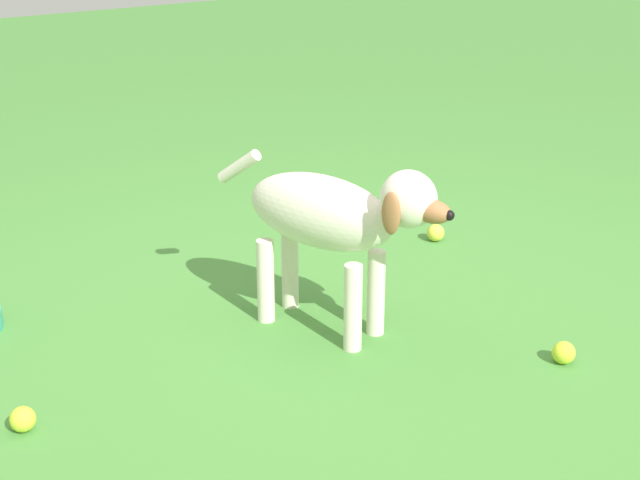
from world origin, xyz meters
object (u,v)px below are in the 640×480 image
object	(u,v)px
dog	(333,218)
tennis_ball_1	(436,233)
tennis_ball_0	(564,353)
tennis_ball_2	(23,419)

from	to	relation	value
dog	tennis_ball_1	distance (m)	0.90
tennis_ball_0	tennis_ball_2	distance (m)	1.47
tennis_ball_0	tennis_ball_1	world-z (taller)	same
dog	tennis_ball_0	distance (m)	0.76
dog	tennis_ball_1	size ratio (longest dim) A/B	11.83
dog	tennis_ball_0	world-z (taller)	dog
dog	tennis_ball_1	bearing A→B (deg)	97.21
dog	tennis_ball_2	world-z (taller)	dog
tennis_ball_2	tennis_ball_1	bearing A→B (deg)	103.26
tennis_ball_1	tennis_ball_2	xyz separation A→B (m)	(0.40, -1.69, 0.00)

